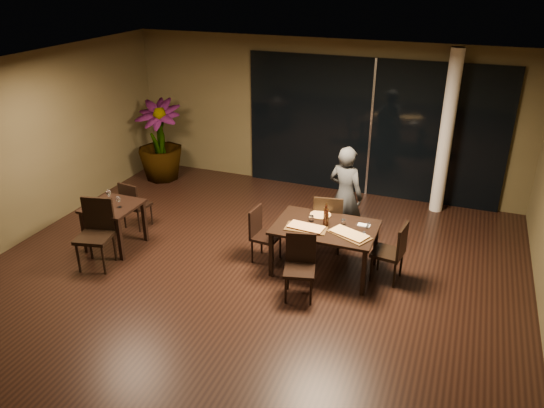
# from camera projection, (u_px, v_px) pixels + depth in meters

# --- Properties ---
(ground) EXTENTS (8.00, 8.00, 0.00)m
(ground) POSITION_uv_depth(u_px,v_px,m) (243.00, 284.00, 7.76)
(ground) COLOR black
(ground) RESTS_ON ground
(wall_back) EXTENTS (8.00, 0.10, 3.00)m
(wall_back) POSITION_uv_depth(u_px,v_px,m) (323.00, 115.00, 10.57)
(wall_back) COLOR #4C4428
(wall_back) RESTS_ON ground
(wall_front) EXTENTS (8.00, 0.10, 3.00)m
(wall_front) POSITION_uv_depth(u_px,v_px,m) (4.00, 403.00, 3.70)
(wall_front) COLOR #4C4428
(wall_front) RESTS_ON ground
(wall_left) EXTENTS (0.10, 8.00, 3.00)m
(wall_left) POSITION_uv_depth(u_px,v_px,m) (8.00, 154.00, 8.45)
(wall_left) COLOR #4C4428
(wall_left) RESTS_ON ground
(ceiling) EXTENTS (8.00, 8.00, 0.04)m
(ceiling) POSITION_uv_depth(u_px,v_px,m) (237.00, 76.00, 6.50)
(ceiling) COLOR silver
(ceiling) RESTS_ON wall_back
(window_panel) EXTENTS (5.00, 0.06, 2.70)m
(window_panel) POSITION_uv_depth(u_px,v_px,m) (371.00, 129.00, 10.24)
(window_panel) COLOR black
(window_panel) RESTS_ON ground
(column) EXTENTS (0.24, 0.24, 3.00)m
(column) POSITION_uv_depth(u_px,v_px,m) (446.00, 134.00, 9.46)
(column) COLOR white
(column) RESTS_ON ground
(main_table) EXTENTS (1.50, 1.00, 0.75)m
(main_table) POSITION_uv_depth(u_px,v_px,m) (325.00, 231.00, 7.84)
(main_table) COLOR black
(main_table) RESTS_ON ground
(side_table) EXTENTS (0.80, 0.80, 0.75)m
(side_table) POSITION_uv_depth(u_px,v_px,m) (113.00, 212.00, 8.54)
(side_table) COLOR black
(side_table) RESTS_ON ground
(chair_main_far) EXTENTS (0.53, 0.53, 0.99)m
(chair_main_far) POSITION_uv_depth(u_px,v_px,m) (328.00, 220.00, 8.43)
(chair_main_far) COLOR black
(chair_main_far) RESTS_ON ground
(chair_main_near) EXTENTS (0.51, 0.51, 0.91)m
(chair_main_near) POSITION_uv_depth(u_px,v_px,m) (300.00, 263.00, 7.33)
(chair_main_near) COLOR black
(chair_main_near) RESTS_ON ground
(chair_main_left) EXTENTS (0.43, 0.43, 0.87)m
(chair_main_left) POSITION_uv_depth(u_px,v_px,m) (262.00, 232.00, 8.21)
(chair_main_left) COLOR black
(chair_main_left) RESTS_ON ground
(chair_main_right) EXTENTS (0.48, 0.48, 0.92)m
(chair_main_right) POSITION_uv_depth(u_px,v_px,m) (394.00, 250.00, 7.65)
(chair_main_right) COLOR black
(chair_main_right) RESTS_ON ground
(chair_side_far) EXTENTS (0.45, 0.45, 0.87)m
(chair_side_far) POSITION_uv_depth(u_px,v_px,m) (134.00, 203.00, 9.19)
(chair_side_far) COLOR black
(chair_side_far) RESTS_ON ground
(chair_side_near) EXTENTS (0.59, 0.59, 1.06)m
(chair_side_near) POSITION_uv_depth(u_px,v_px,m) (96.00, 229.00, 8.06)
(chair_side_near) COLOR black
(chair_side_near) RESTS_ON ground
(diner) EXTENTS (0.65, 0.53, 1.66)m
(diner) POSITION_uv_depth(u_px,v_px,m) (345.00, 195.00, 8.64)
(diner) COLOR #2B2D30
(diner) RESTS_ON ground
(potted_plant) EXTENTS (1.12, 1.12, 1.70)m
(potted_plant) POSITION_uv_depth(u_px,v_px,m) (160.00, 141.00, 11.18)
(potted_plant) COLOR #1A4F1B
(potted_plant) RESTS_ON ground
(pizza_board_left) EXTENTS (0.62, 0.34, 0.01)m
(pizza_board_left) POSITION_uv_depth(u_px,v_px,m) (306.00, 228.00, 7.73)
(pizza_board_left) COLOR #422D15
(pizza_board_left) RESTS_ON main_table
(pizza_board_right) EXTENTS (0.69, 0.55, 0.01)m
(pizza_board_right) POSITION_uv_depth(u_px,v_px,m) (349.00, 235.00, 7.54)
(pizza_board_right) COLOR #462F16
(pizza_board_right) RESTS_ON main_table
(oblong_pizza_left) EXTENTS (0.52, 0.28, 0.02)m
(oblong_pizza_left) POSITION_uv_depth(u_px,v_px,m) (306.00, 227.00, 7.73)
(oblong_pizza_left) COLOR #6C0C09
(oblong_pizza_left) RESTS_ON pizza_board_left
(oblong_pizza_right) EXTENTS (0.57, 0.42, 0.02)m
(oblong_pizza_right) POSITION_uv_depth(u_px,v_px,m) (349.00, 234.00, 7.54)
(oblong_pizza_right) COLOR maroon
(oblong_pizza_right) RESTS_ON pizza_board_right
(round_pizza) EXTENTS (0.31, 0.31, 0.01)m
(round_pizza) POSITION_uv_depth(u_px,v_px,m) (320.00, 215.00, 8.13)
(round_pizza) COLOR #B73D14
(round_pizza) RESTS_ON main_table
(bottle_a) EXTENTS (0.07, 0.07, 0.30)m
(bottle_a) POSITION_uv_depth(u_px,v_px,m) (326.00, 215.00, 7.79)
(bottle_a) COLOR black
(bottle_a) RESTS_ON main_table
(bottle_b) EXTENTS (0.06, 0.06, 0.28)m
(bottle_b) POSITION_uv_depth(u_px,v_px,m) (327.00, 218.00, 7.73)
(bottle_b) COLOR black
(bottle_b) RESTS_ON main_table
(bottle_c) EXTENTS (0.07, 0.07, 0.33)m
(bottle_c) POSITION_uv_depth(u_px,v_px,m) (326.00, 214.00, 7.81)
(bottle_c) COLOR black
(bottle_c) RESTS_ON main_table
(tumbler_left) EXTENTS (0.07, 0.07, 0.09)m
(tumbler_left) POSITION_uv_depth(u_px,v_px,m) (311.00, 218.00, 7.95)
(tumbler_left) COLOR white
(tumbler_left) RESTS_ON main_table
(tumbler_right) EXTENTS (0.07, 0.07, 0.08)m
(tumbler_right) POSITION_uv_depth(u_px,v_px,m) (343.00, 222.00, 7.84)
(tumbler_right) COLOR white
(tumbler_right) RESTS_ON main_table
(napkin_near) EXTENTS (0.19, 0.11, 0.01)m
(napkin_near) POSITION_uv_depth(u_px,v_px,m) (358.00, 234.00, 7.56)
(napkin_near) COLOR silver
(napkin_near) RESTS_ON main_table
(napkin_far) EXTENTS (0.18, 0.10, 0.01)m
(napkin_far) POSITION_uv_depth(u_px,v_px,m) (364.00, 225.00, 7.82)
(napkin_far) COLOR white
(napkin_far) RESTS_ON main_table
(wine_glass_a) EXTENTS (0.09, 0.09, 0.19)m
(wine_glass_a) POSITION_uv_depth(u_px,v_px,m) (109.00, 196.00, 8.56)
(wine_glass_a) COLOR white
(wine_glass_a) RESTS_ON side_table
(wine_glass_b) EXTENTS (0.08, 0.08, 0.17)m
(wine_glass_b) POSITION_uv_depth(u_px,v_px,m) (119.00, 202.00, 8.37)
(wine_glass_b) COLOR white
(wine_glass_b) RESTS_ON side_table
(side_napkin) EXTENTS (0.19, 0.14, 0.01)m
(side_napkin) POSITION_uv_depth(u_px,v_px,m) (105.00, 211.00, 8.27)
(side_napkin) COLOR silver
(side_napkin) RESTS_ON side_table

